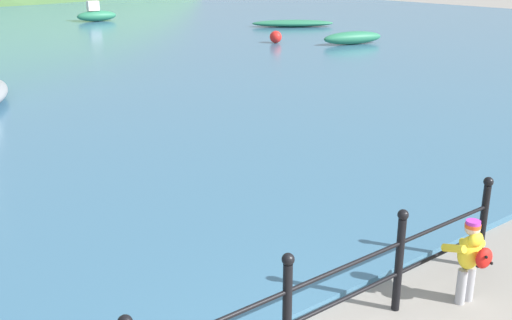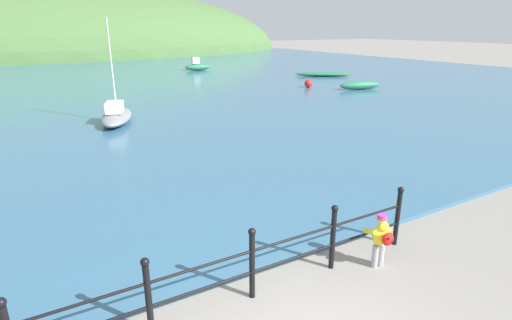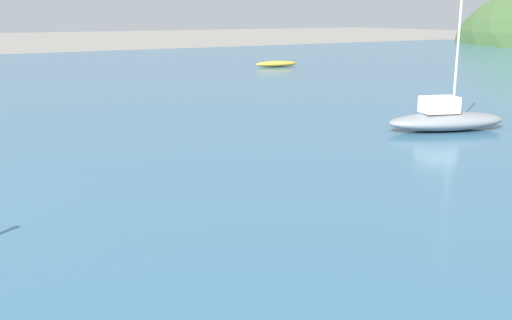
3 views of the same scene
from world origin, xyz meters
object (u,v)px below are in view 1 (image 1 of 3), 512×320
Objects in this scene: boat_far_right at (293,23)px; mooring_buoy at (276,37)px; child_in_coat at (471,254)px; boat_blue_hull at (353,38)px; boat_far_left at (96,15)px.

mooring_buoy reaches higher than boat_far_right.
child_in_coat is at bearing -123.80° from mooring_buoy.
boat_far_right is (16.71, 22.07, -0.32)m from child_in_coat.
boat_blue_hull is 3.40m from mooring_buoy.
boat_blue_hull reaches higher than mooring_buoy.
mooring_buoy is at bearing 56.20° from child_in_coat.
boat_blue_hull is (4.76, -16.35, -0.11)m from boat_far_left.
boat_blue_hull is at bearing 46.95° from child_in_coat.
boat_blue_hull is at bearing -73.75° from boat_far_left.
child_in_coat is at bearing -133.05° from boat_blue_hull.
child_in_coat is 0.41× the size of boat_far_left.
boat_far_left is 0.82× the size of boat_blue_hull.
boat_blue_hull is 5.56× the size of mooring_buoy.
mooring_buoy is at bearing -137.69° from boat_far_right.
mooring_buoy is (-4.96, -4.51, 0.08)m from boat_far_right.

